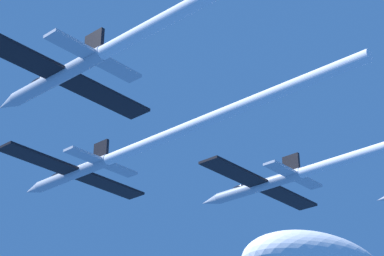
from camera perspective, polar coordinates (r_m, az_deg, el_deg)
The scene contains 3 objects.
jet_lead at distance 77.17m, azimuth -4.26°, elevation -1.54°, with size 20.13×48.02×3.33m.
jet_left_wing at distance 58.50m, azimuth -4.03°, elevation 7.71°, with size 20.13×47.39×3.33m.
jet_right_wing at distance 80.20m, azimuth 12.37°, elevation -2.40°, with size 20.13×50.66×3.33m.
Camera 1 is at (-49.06, -62.24, -32.74)m, focal length 66.53 mm.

